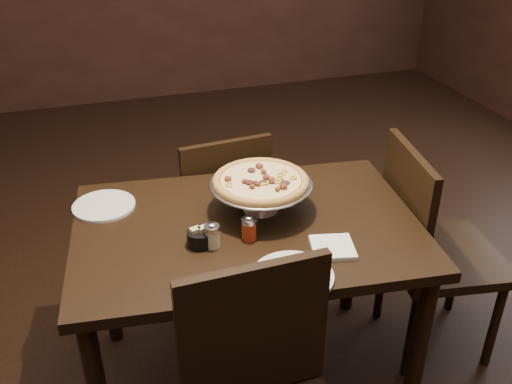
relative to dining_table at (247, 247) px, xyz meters
name	(u,v)px	position (x,y,z in m)	size (l,w,h in m)	color
room	(259,44)	(0.08, 0.11, 0.72)	(6.04, 7.04, 2.84)	black
dining_table	(247,247)	(0.00, 0.00, 0.00)	(1.34, 0.97, 0.78)	black
pizza_stand	(261,181)	(0.07, 0.07, 0.23)	(0.38, 0.38, 0.16)	silver
parmesan_shaker	(212,236)	(-0.15, -0.10, 0.15)	(0.05, 0.05, 0.09)	beige
pepper_flake_shaker	(249,228)	(-0.02, -0.09, 0.15)	(0.05, 0.05, 0.09)	maroon
packet_caddy	(200,237)	(-0.19, -0.07, 0.13)	(0.09, 0.09, 0.07)	black
napkin_stack	(333,247)	(0.23, -0.24, 0.11)	(0.14, 0.14, 0.02)	white
plate_left	(104,206)	(-0.49, 0.28, 0.11)	(0.24, 0.24, 0.01)	silver
plate_near	(293,276)	(0.05, -0.34, 0.11)	(0.26, 0.26, 0.01)	silver
serving_spatula	(294,192)	(0.17, -0.04, 0.23)	(0.15, 0.15, 0.02)	silver
chair_far	(220,209)	(0.04, 0.60, -0.19)	(0.45, 0.45, 0.89)	black
chair_side	(429,245)	(0.79, -0.02, -0.14)	(0.52, 0.52, 0.98)	black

